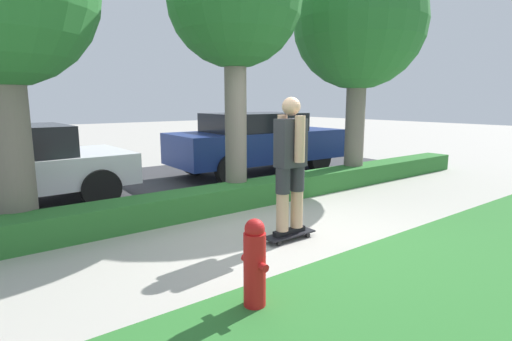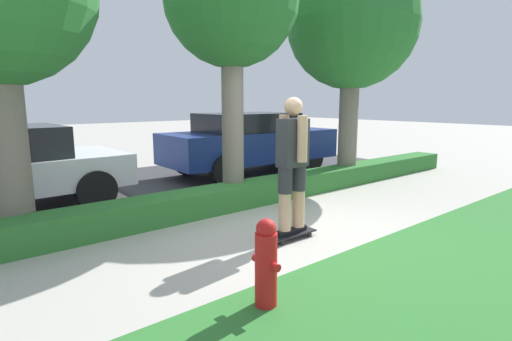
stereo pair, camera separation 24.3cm
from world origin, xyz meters
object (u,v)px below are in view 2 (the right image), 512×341
at_px(tree_mid, 232,3).
at_px(parked_car_middle, 250,141).
at_px(parked_car_front, 3,167).
at_px(fire_hydrant, 266,263).
at_px(skateboard, 291,234).
at_px(tree_far, 352,25).
at_px(skater_person, 292,162).

relative_size(tree_mid, parked_car_middle, 1.02).
bearing_deg(parked_car_middle, tree_mid, -132.79).
bearing_deg(tree_mid, parked_car_front, 147.94).
height_order(parked_car_middle, fire_hydrant, parked_car_middle).
bearing_deg(tree_mid, parked_car_middle, 45.26).
bearing_deg(skateboard, tree_far, 27.74).
height_order(tree_far, parked_car_middle, tree_far).
bearing_deg(tree_mid, fire_hydrant, -122.07).
bearing_deg(tree_far, skater_person, -152.26).
relative_size(skater_person, parked_car_middle, 0.39).
relative_size(tree_far, parked_car_front, 1.27).
xyz_separation_m(parked_car_front, fire_hydrant, (1.29, -5.27, -0.34)).
bearing_deg(fire_hydrant, tree_mid, 57.93).
bearing_deg(parked_car_middle, parked_car_front, -176.71).
relative_size(tree_far, fire_hydrant, 5.94).
bearing_deg(skater_person, skateboard, -45.00).
distance_m(skater_person, tree_mid, 3.25).
height_order(skater_person, fire_hydrant, skater_person).
bearing_deg(skater_person, tree_far, 27.74).
distance_m(tree_mid, tree_far, 3.17).
xyz_separation_m(tree_mid, parked_car_front, (-3.30, 2.07, -2.74)).
relative_size(skateboard, tree_mid, 0.16).
bearing_deg(skateboard, skater_person, 135.00).
height_order(skateboard, skater_person, skater_person).
xyz_separation_m(skater_person, fire_hydrant, (-1.45, -1.13, -0.64)).
distance_m(tree_mid, fire_hydrant, 4.88).
relative_size(skateboard, tree_far, 0.15).
bearing_deg(tree_far, parked_car_front, 161.38).
height_order(tree_mid, tree_far, tree_far).
distance_m(tree_far, parked_car_middle, 3.65).
bearing_deg(tree_far, skateboard, -152.26).
bearing_deg(parked_car_front, skateboard, -58.46).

